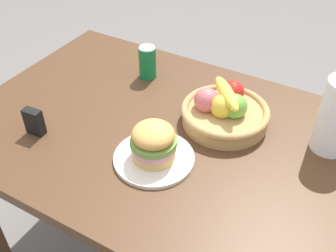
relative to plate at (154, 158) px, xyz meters
name	(u,v)px	position (x,y,z in m)	size (l,w,h in m)	color
dining_table	(173,156)	(-0.01, 0.13, -0.11)	(1.40, 0.90, 0.75)	#4C301C
plate	(154,158)	(0.00, 0.00, 0.00)	(0.24, 0.24, 0.01)	silver
sandwich	(153,142)	(0.00, 0.00, 0.06)	(0.14, 0.14, 0.12)	#DBAD60
soda_can	(148,62)	(-0.26, 0.38, 0.06)	(0.07, 0.07, 0.13)	#147238
fruit_basket	(225,110)	(0.11, 0.27, 0.04)	(0.29, 0.29, 0.14)	tan
napkin_holder	(34,122)	(-0.39, -0.08, 0.04)	(0.06, 0.03, 0.09)	black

